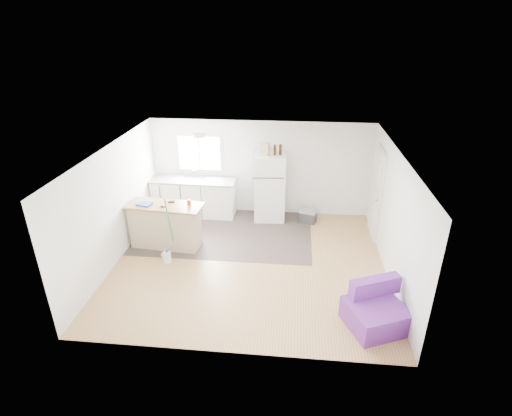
{
  "coord_description": "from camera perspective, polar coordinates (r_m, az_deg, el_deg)",
  "views": [
    {
      "loc": [
        0.84,
        -6.98,
        4.57
      ],
      "look_at": [
        0.06,
        0.7,
        0.93
      ],
      "focal_mm": 28.0,
      "sensor_mm": 36.0,
      "label": 1
    }
  ],
  "objects": [
    {
      "name": "tool_b",
      "position": [
        8.63,
        -13.19,
        0.19
      ],
      "size": [
        0.11,
        0.06,
        0.03
      ],
      "primitive_type": "cube",
      "rotation": [
        0.0,
        0.0,
        -0.25
      ],
      "color": "black",
      "rests_on": "peninsula"
    },
    {
      "name": "mop",
      "position": [
        8.66,
        -12.74,
        -5.54
      ],
      "size": [
        0.23,
        0.39,
        1.4
      ],
      "rotation": [
        0.0,
        0.0,
        0.02
      ],
      "color": "green",
      "rests_on": "floor"
    },
    {
      "name": "kitchen_cabinets",
      "position": [
        10.33,
        -8.84,
        1.63
      ],
      "size": [
        2.16,
        0.71,
        1.24
      ],
      "rotation": [
        0.0,
        0.0,
        -0.02
      ],
      "color": "white",
      "rests_on": "floor"
    },
    {
      "name": "cooler",
      "position": [
        10.01,
        7.42,
        -1.13
      ],
      "size": [
        0.49,
        0.4,
        0.32
      ],
      "rotation": [
        0.0,
        0.0,
        -0.31
      ],
      "color": "#313134",
      "rests_on": "floor"
    },
    {
      "name": "cleaner_jug",
      "position": [
        8.51,
        -12.57,
        -6.88
      ],
      "size": [
        0.14,
        0.1,
        0.31
      ],
      "rotation": [
        0.0,
        0.0,
        0.0
      ],
      "color": "white",
      "rests_on": "floor"
    },
    {
      "name": "purple_seat",
      "position": [
        7.01,
        16.68,
        -13.93
      ],
      "size": [
        1.13,
        1.13,
        0.72
      ],
      "rotation": [
        0.0,
        0.0,
        0.41
      ],
      "color": "purple",
      "rests_on": "floor"
    },
    {
      "name": "blue_tray",
      "position": [
        8.85,
        -15.66,
        0.56
      ],
      "size": [
        0.35,
        0.29,
        0.04
      ],
      "primitive_type": "cube",
      "rotation": [
        0.0,
        0.0,
        -0.25
      ],
      "color": "blue",
      "rests_on": "peninsula"
    },
    {
      "name": "ceiling_fixture",
      "position": [
        8.71,
        -8.09,
        10.29
      ],
      "size": [
        0.3,
        0.3,
        0.07
      ],
      "primitive_type": "cylinder",
      "color": "white",
      "rests_on": "ceiling"
    },
    {
      "name": "bottle_right",
      "position": [
        9.51,
        3.5,
        8.31
      ],
      "size": [
        0.08,
        0.08,
        0.25
      ],
      "primitive_type": "cylinder",
      "rotation": [
        0.0,
        0.0,
        0.09
      ],
      "color": "#341B09",
      "rests_on": "refrigerator"
    },
    {
      "name": "bottle_left",
      "position": [
        9.49,
        2.71,
        8.29
      ],
      "size": [
        0.09,
        0.09,
        0.25
      ],
      "primitive_type": "cylinder",
      "rotation": [
        0.0,
        0.0,
        -0.4
      ],
      "color": "#341B09",
      "rests_on": "refrigerator"
    },
    {
      "name": "vinyl_zone",
      "position": [
        9.54,
        -4.39,
        -3.46
      ],
      "size": [
        4.05,
        2.5,
        0.0
      ],
      "primitive_type": "cube",
      "color": "#382E2A",
      "rests_on": "floor"
    },
    {
      "name": "cardboard_box",
      "position": [
        9.46,
        1.33,
        8.41
      ],
      "size": [
        0.22,
        0.16,
        0.3
      ],
      "primitive_type": "cube",
      "rotation": [
        0.0,
        0.0,
        -0.36
      ],
      "color": "tan",
      "rests_on": "refrigerator"
    },
    {
      "name": "refrigerator",
      "position": [
        9.86,
        1.92,
        3.0
      ],
      "size": [
        0.8,
        0.77,
        1.68
      ],
      "rotation": [
        0.0,
        0.0,
        0.09
      ],
      "color": "white",
      "rests_on": "floor"
    },
    {
      "name": "window",
      "position": [
        10.22,
        -8.09,
        7.78
      ],
      "size": [
        1.18,
        0.06,
        0.98
      ],
      "color": "white",
      "rests_on": "back_wall"
    },
    {
      "name": "room",
      "position": [
        7.8,
        -0.97,
        -0.4
      ],
      "size": [
        5.51,
        5.01,
        2.41
      ],
      "color": "#A07643",
      "rests_on": "ground"
    },
    {
      "name": "red_cup",
      "position": [
        8.62,
        -9.57,
        0.82
      ],
      "size": [
        0.09,
        0.09,
        0.12
      ],
      "primitive_type": "cylinder",
      "rotation": [
        0.0,
        0.0,
        0.2
      ],
      "color": "red",
      "rests_on": "peninsula"
    },
    {
      "name": "peninsula",
      "position": [
        8.97,
        -12.8,
        -2.4
      ],
      "size": [
        1.68,
        0.77,
        1.0
      ],
      "rotation": [
        0.0,
        0.0,
        -0.09
      ],
      "color": "#CCB493",
      "rests_on": "floor"
    },
    {
      "name": "interior_door",
      "position": [
        9.43,
        16.86,
        1.95
      ],
      "size": [
        0.11,
        0.92,
        2.1
      ],
      "color": "white",
      "rests_on": "right_wall"
    },
    {
      "name": "tool_a",
      "position": [
        8.82,
        -11.98,
        0.89
      ],
      "size": [
        0.15,
        0.08,
        0.03
      ],
      "primitive_type": "cube",
      "rotation": [
        0.0,
        0.0,
        0.25
      ],
      "color": "black",
      "rests_on": "peninsula"
    }
  ]
}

